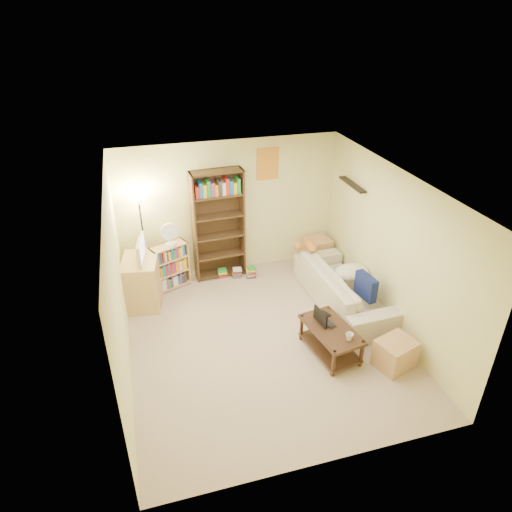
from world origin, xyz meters
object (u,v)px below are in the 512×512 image
(tv_stand, at_px, (142,282))
(tall_bookshelf, at_px, (218,223))
(short_bookshelf, at_px, (170,266))
(mug, at_px, (349,337))
(desk_fan, at_px, (170,234))
(floor_lamp, at_px, (141,217))
(side_table, at_px, (317,251))
(tabby_cat, at_px, (308,245))
(coffee_table, at_px, (331,337))
(end_cabinet, at_px, (395,354))
(television, at_px, (137,250))
(laptop, at_px, (328,321))
(sofa, at_px, (343,288))

(tv_stand, distance_m, tall_bookshelf, 1.69)
(tv_stand, xyz_separation_m, short_bookshelf, (0.51, 0.38, 0.00))
(mug, distance_m, short_bookshelf, 3.47)
(mug, bearing_deg, desk_fan, 128.24)
(desk_fan, bearing_deg, tall_bookshelf, 13.91)
(floor_lamp, bearing_deg, side_table, -0.64)
(short_bookshelf, height_order, floor_lamp, floor_lamp)
(tabby_cat, distance_m, coffee_table, 2.02)
(tv_stand, bearing_deg, tabby_cat, 7.29)
(tabby_cat, distance_m, short_bookshelf, 2.48)
(short_bookshelf, bearing_deg, tall_bookshelf, -12.76)
(tabby_cat, relative_size, end_cabinet, 1.01)
(tv_stand, bearing_deg, short_bookshelf, 45.81)
(mug, xyz_separation_m, tv_stand, (-2.67, 2.34, -0.07))
(tall_bookshelf, xyz_separation_m, desk_fan, (-0.89, -0.22, 0.00))
(tabby_cat, xyz_separation_m, television, (-2.92, 0.11, 0.28))
(laptop, distance_m, short_bookshelf, 3.05)
(tabby_cat, relative_size, short_bookshelf, 0.61)
(floor_lamp, bearing_deg, television, -103.75)
(end_cabinet, bearing_deg, tv_stand, 142.25)
(laptop, height_order, short_bookshelf, short_bookshelf)
(short_bookshelf, bearing_deg, mug, -75.05)
(television, bearing_deg, sofa, -97.01)
(coffee_table, relative_size, short_bookshelf, 1.25)
(sofa, relative_size, tabby_cat, 4.42)
(television, bearing_deg, desk_fan, -49.73)
(desk_fan, bearing_deg, tabby_cat, -10.64)
(television, relative_size, tall_bookshelf, 0.32)
(laptop, relative_size, end_cabinet, 0.68)
(mug, xyz_separation_m, short_bookshelf, (-2.16, 2.72, -0.07))
(tall_bookshelf, relative_size, short_bookshelf, 2.40)
(mug, height_order, floor_lamp, floor_lamp)
(sofa, distance_m, tabby_cat, 1.00)
(coffee_table, distance_m, side_table, 2.65)
(coffee_table, relative_size, floor_lamp, 0.61)
(mug, bearing_deg, short_bookshelf, 128.41)
(short_bookshelf, relative_size, side_table, 1.59)
(laptop, distance_m, floor_lamp, 3.54)
(tall_bookshelf, bearing_deg, tv_stand, -162.29)
(laptop, height_order, television, television)
(sofa, distance_m, desk_fan, 3.08)
(side_table, height_order, end_cabinet, side_table)
(tall_bookshelf, distance_m, short_bookshelf, 1.16)
(tall_bookshelf, bearing_deg, sofa, -43.30)
(television, xyz_separation_m, end_cabinet, (3.30, -2.56, -0.82))
(desk_fan, bearing_deg, television, -149.17)
(sofa, distance_m, television, 3.46)
(television, relative_size, desk_fan, 1.50)
(mug, distance_m, tv_stand, 3.55)
(short_bookshelf, bearing_deg, laptop, -71.42)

